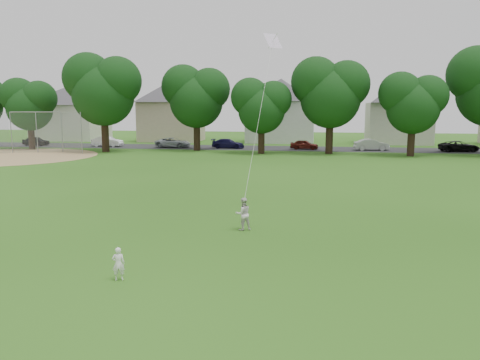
% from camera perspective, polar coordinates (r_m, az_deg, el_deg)
% --- Properties ---
extents(ground, '(160.00, 160.00, 0.00)m').
position_cam_1_polar(ground, '(16.33, -9.58, -8.87)').
color(ground, '#255312').
rests_on(ground, ground).
extents(street, '(90.00, 7.00, 0.01)m').
position_cam_1_polar(street, '(57.14, 4.16, 3.89)').
color(street, '#2D2D30').
rests_on(street, ground).
extents(dirt_infield, '(18.00, 18.00, 0.02)m').
position_cam_1_polar(dirt_infield, '(53.07, -26.67, 2.59)').
color(dirt_infield, '#9E7F51').
rests_on(dirt_infield, ground).
extents(toddler, '(0.41, 0.34, 0.98)m').
position_cam_1_polar(toddler, '(14.07, -14.60, -9.86)').
color(toddler, white).
rests_on(toddler, ground).
extents(older_boy, '(0.81, 0.75, 1.34)m').
position_cam_1_polar(older_boy, '(18.95, 0.38, -4.16)').
color(older_boy, silver).
rests_on(older_boy, ground).
extents(kite, '(1.11, 3.12, 8.87)m').
position_cam_1_polar(kite, '(20.99, 2.38, 7.79)').
color(kite, white).
rests_on(kite, ground).
extents(baseball_backstop, '(9.72, 4.03, 4.43)m').
position_cam_1_polar(baseball_backstop, '(55.47, -23.69, 5.31)').
color(baseball_backstop, gray).
rests_on(baseball_backstop, ground).
extents(tree_row, '(81.79, 9.68, 11.39)m').
position_cam_1_polar(tree_row, '(50.89, 6.78, 10.67)').
color(tree_row, black).
rests_on(tree_row, ground).
extents(parked_cars, '(64.73, 2.47, 1.29)m').
position_cam_1_polar(parked_cars, '(56.04, 4.77, 4.40)').
color(parked_cars, black).
rests_on(parked_cars, ground).
extents(house_row, '(77.69, 14.16, 10.48)m').
position_cam_1_polar(house_row, '(67.00, 3.93, 9.02)').
color(house_row, silver).
rests_on(house_row, ground).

